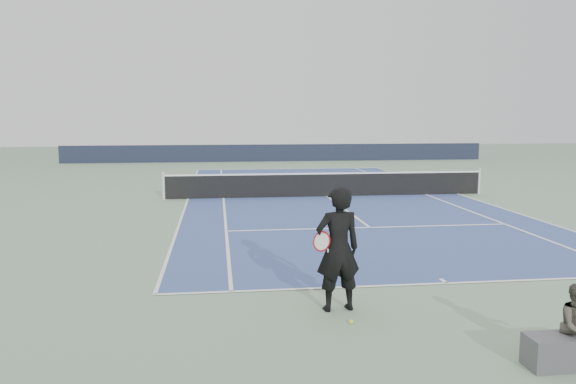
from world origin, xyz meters
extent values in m
plane|color=gray|center=(0.00, 0.00, 0.00)|extent=(80.00, 80.00, 0.00)
cube|color=#394D87|center=(0.00, 0.00, 0.01)|extent=(10.97, 23.77, 0.01)
cylinder|color=silver|center=(-6.40, 0.00, 0.54)|extent=(0.10, 0.10, 1.07)
cylinder|color=silver|center=(6.40, 0.00, 0.54)|extent=(0.10, 0.10, 1.07)
cube|color=black|center=(0.00, 0.00, 0.46)|extent=(12.80, 0.03, 0.90)
cube|color=white|center=(0.00, 0.00, 0.93)|extent=(12.80, 0.04, 0.06)
cube|color=black|center=(0.00, 17.88, 0.60)|extent=(30.00, 0.25, 1.20)
imported|color=black|center=(-2.39, -13.04, 1.03)|extent=(0.85, 0.66, 2.07)
torus|color=#A10D12|center=(-2.67, -13.09, 1.18)|extent=(0.34, 0.18, 0.36)
cylinder|color=white|center=(-2.67, -13.09, 1.18)|extent=(0.29, 0.14, 0.32)
cylinder|color=white|center=(-2.55, -13.06, 0.92)|extent=(0.08, 0.13, 0.27)
sphere|color=#D1E62F|center=(-2.31, -13.69, 0.03)|extent=(0.07, 0.07, 0.07)
cube|color=#4D4C51|center=(0.20, -15.50, 0.21)|extent=(1.34, 0.52, 0.42)
camera|label=1|loc=(-4.33, -21.84, 3.19)|focal=35.00mm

